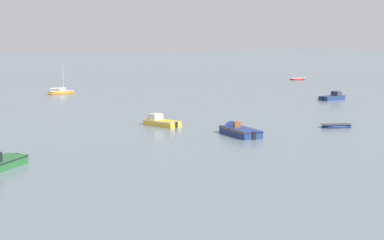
{
  "coord_description": "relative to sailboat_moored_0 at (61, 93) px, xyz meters",
  "views": [
    {
      "loc": [
        -42.24,
        -15.84,
        10.16
      ],
      "look_at": [
        -3.46,
        39.79,
        0.48
      ],
      "focal_mm": 53.41,
      "sensor_mm": 36.0,
      "label": 1
    }
  ],
  "objects": [
    {
      "name": "motorboat_moored_4",
      "position": [
        -5.52,
        -43.19,
        0.06
      ],
      "size": [
        3.02,
        5.59,
        2.02
      ],
      "rotation": [
        0.0,
        0.0,
        1.8
      ],
      "color": "gold",
      "rests_on": "ground"
    },
    {
      "name": "rowboat_moored_1",
      "position": [
        62.36,
        1.05,
        -0.07
      ],
      "size": [
        4.41,
        2.55,
        0.66
      ],
      "rotation": [
        0.0,
        0.0,
        6.0
      ],
      "color": "red",
      "rests_on": "ground"
    },
    {
      "name": "motorboat_moored_5",
      "position": [
        34.08,
        -35.78,
        0.07
      ],
      "size": [
        5.6,
        2.17,
        2.08
      ],
      "rotation": [
        0.0,
        0.0,
        0.04
      ],
      "color": "navy",
      "rests_on": "ground"
    },
    {
      "name": "rowboat_moored_0",
      "position": [
        10.46,
        -56.6,
        -0.09
      ],
      "size": [
        3.8,
        2.82,
        0.58
      ],
      "rotation": [
        0.0,
        0.0,
        2.65
      ],
      "color": "navy",
      "rests_on": "ground"
    },
    {
      "name": "motorboat_moored_2",
      "position": [
        -1.99,
        -53.58,
        0.05
      ],
      "size": [
        3.18,
        6.6,
        2.17
      ],
      "rotation": [
        0.0,
        0.0,
        1.41
      ],
      "color": "navy",
      "rests_on": "ground"
    },
    {
      "name": "sailboat_moored_0",
      "position": [
        0.0,
        0.0,
        0.0
      ],
      "size": [
        5.22,
        2.2,
        5.68
      ],
      "rotation": [
        0.0,
        0.0,
        6.16
      ],
      "color": "orange",
      "rests_on": "ground"
    }
  ]
}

